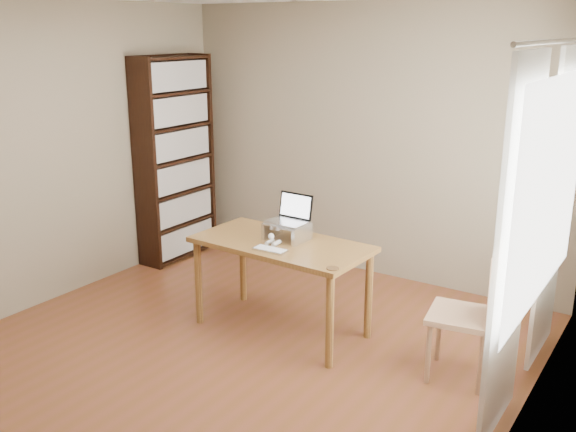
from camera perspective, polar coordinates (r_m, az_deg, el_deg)
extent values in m
cube|color=brown|center=(4.86, -5.91, -12.82)|extent=(4.00, 4.50, 0.02)
cube|color=#8B785D|center=(6.24, 7.00, 6.54)|extent=(4.00, 0.02, 2.60)
cube|color=#8B785D|center=(5.84, -21.84, 4.81)|extent=(0.02, 4.50, 2.60)
cube|color=#8B785D|center=(3.50, 19.94, -2.17)|extent=(0.02, 4.50, 2.60)
cube|color=white|center=(4.23, 22.32, 2.12)|extent=(0.01, 1.80, 1.40)
cube|color=black|center=(6.46, -12.63, 4.33)|extent=(0.30, 0.04, 2.10)
cube|color=black|center=(7.07, -7.64, 5.60)|extent=(0.30, 0.04, 2.10)
cube|color=black|center=(6.85, -10.89, 5.11)|extent=(0.02, 0.90, 2.10)
cube|color=black|center=(7.02, -9.62, -3.18)|extent=(0.30, 0.84, 0.02)
cube|color=black|center=(6.95, -9.50, -1.91)|extent=(0.20, 0.78, 0.28)
cube|color=black|center=(6.92, -9.75, -0.53)|extent=(0.30, 0.84, 0.03)
cube|color=black|center=(6.85, -9.64, 0.79)|extent=(0.20, 0.78, 0.28)
cube|color=black|center=(6.83, -9.89, 2.20)|extent=(0.30, 0.84, 0.02)
cube|color=black|center=(6.77, -9.77, 3.56)|extent=(0.20, 0.78, 0.28)
cube|color=black|center=(6.76, -10.03, 5.00)|extent=(0.30, 0.84, 0.02)
cube|color=black|center=(6.71, -9.91, 6.40)|extent=(0.20, 0.78, 0.28)
cube|color=black|center=(6.70, -10.17, 7.85)|extent=(0.30, 0.84, 0.02)
cube|color=black|center=(6.66, -10.05, 9.28)|extent=(0.20, 0.78, 0.28)
cube|color=black|center=(6.66, -10.32, 10.74)|extent=(0.30, 0.84, 0.02)
cube|color=black|center=(6.62, -10.20, 12.20)|extent=(0.20, 0.78, 0.28)
cube|color=black|center=(6.64, -10.47, 13.66)|extent=(0.30, 0.84, 0.03)
cube|color=white|center=(3.79, 19.33, -3.08)|extent=(0.03, 0.70, 2.20)
cube|color=white|center=(4.83, 22.64, 0.66)|extent=(0.03, 0.70, 2.20)
cylinder|color=silver|center=(4.14, 22.83, 14.14)|extent=(0.03, 1.90, 0.03)
cube|color=brown|center=(5.01, -0.60, -2.53)|extent=(1.41, 0.74, 0.04)
cylinder|color=brown|center=(5.70, -4.27, -4.18)|extent=(0.06, 0.06, 0.71)
cylinder|color=brown|center=(5.08, 7.19, -6.91)|extent=(0.06, 0.06, 0.71)
cylinder|color=brown|center=(5.30, -8.05, -5.97)|extent=(0.06, 0.06, 0.71)
cylinder|color=brown|center=(4.62, 3.99, -9.29)|extent=(0.06, 0.06, 0.71)
cube|color=silver|center=(5.13, -1.45, -1.15)|extent=(0.03, 0.25, 0.12)
cube|color=silver|center=(4.97, 1.29, -1.71)|extent=(0.03, 0.25, 0.12)
cube|color=silver|center=(5.03, -0.10, -0.71)|extent=(0.32, 0.25, 0.01)
cube|color=silver|center=(5.02, -0.10, -0.56)|extent=(0.31, 0.22, 0.02)
cube|color=black|center=(5.09, 0.66, 0.94)|extent=(0.31, 0.06, 0.20)
cube|color=white|center=(5.09, 0.62, 0.92)|extent=(0.27, 0.04, 0.17)
cube|color=silver|center=(4.80, -1.59, -3.03)|extent=(0.26, 0.12, 0.02)
cube|color=silver|center=(4.80, -1.59, -2.92)|extent=(0.24, 0.10, 0.00)
cylinder|color=brown|center=(4.47, 4.00, -4.67)|extent=(0.09, 0.09, 0.01)
ellipsoid|color=#443C35|center=(5.08, -0.13, -1.19)|extent=(0.18, 0.41, 0.14)
ellipsoid|color=#443C35|center=(5.17, 0.55, -0.94)|extent=(0.16, 0.17, 0.13)
ellipsoid|color=#443C35|center=(4.92, -1.35, -1.51)|extent=(0.11, 0.10, 0.10)
ellipsoid|color=silver|center=(4.97, -1.08, -1.81)|extent=(0.10, 0.10, 0.09)
sphere|color=silver|center=(4.90, -1.58, -1.80)|extent=(0.05, 0.05, 0.05)
cone|color=#443C35|center=(4.93, -1.59, -0.93)|extent=(0.03, 0.04, 0.05)
cone|color=#443C35|center=(4.90, -1.05, -1.04)|extent=(0.03, 0.04, 0.05)
cylinder|color=silver|center=(4.96, -1.69, -2.31)|extent=(0.03, 0.10, 0.03)
cylinder|color=silver|center=(4.92, -1.12, -2.43)|extent=(0.03, 0.10, 0.03)
cylinder|color=#443C35|center=(5.15, 1.51, -1.51)|extent=(0.14, 0.22, 0.03)
cube|color=#A17B57|center=(4.59, 15.16, -8.57)|extent=(0.49, 0.49, 0.04)
cylinder|color=#A17B57|center=(4.59, 12.13, -11.54)|extent=(0.04, 0.04, 0.46)
cylinder|color=#A17B57|center=(4.50, 16.35, -12.49)|extent=(0.04, 0.04, 0.46)
cylinder|color=#A17B57|center=(4.89, 13.66, -9.86)|extent=(0.04, 0.04, 0.46)
cylinder|color=#A17B57|center=(4.80, 17.63, -10.70)|extent=(0.04, 0.04, 0.46)
cube|color=#A17B57|center=(4.44, 17.79, -6.05)|extent=(0.10, 0.41, 0.51)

